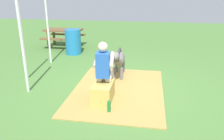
{
  "coord_description": "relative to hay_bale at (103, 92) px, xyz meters",
  "views": [
    {
      "loc": [
        -5.1,
        -0.6,
        2.31
      ],
      "look_at": [
        -0.27,
        0.21,
        0.55
      ],
      "focal_mm": 36.41,
      "sensor_mm": 36.0,
      "label": 1
    }
  ],
  "objects": [
    {
      "name": "picnic_bench",
      "position": [
        4.47,
        2.58,
        0.37
      ],
      "size": [
        1.31,
        1.51,
        0.75
      ],
      "color": "brown",
      "rests_on": "ground"
    },
    {
      "name": "hay_bale",
      "position": [
        0.0,
        0.0,
        0.0
      ],
      "size": [
        0.68,
        0.41,
        0.42
      ],
      "primitive_type": "cube",
      "color": "tan",
      "rests_on": "ground"
    },
    {
      "name": "tent_pole_right",
      "position": [
        2.4,
        2.26,
        0.95
      ],
      "size": [
        0.06,
        0.06,
        2.32
      ],
      "primitive_type": "cylinder",
      "color": "silver",
      "rests_on": "ground"
    },
    {
      "name": "hay_patch",
      "position": [
        0.6,
        -0.25,
        -0.2
      ],
      "size": [
        2.96,
        2.12,
        0.02
      ],
      "primitive_type": "cube",
      "color": "#AD8C47",
      "rests_on": "ground"
    },
    {
      "name": "person_seated",
      "position": [
        0.16,
        0.01,
        0.5
      ],
      "size": [
        0.68,
        0.44,
        1.3
      ],
      "color": "beige",
      "rests_on": "ground"
    },
    {
      "name": "pony_standing",
      "position": [
        1.44,
        -0.14,
        0.31
      ],
      "size": [
        1.35,
        0.36,
        0.88
      ],
      "color": "slate",
      "rests_on": "ground"
    },
    {
      "name": "water_barrel",
      "position": [
        3.56,
        1.86,
        0.25
      ],
      "size": [
        0.58,
        0.58,
        0.91
      ],
      "primitive_type": "cylinder",
      "color": "#1E72B2",
      "rests_on": "ground"
    },
    {
      "name": "tent_pole_left",
      "position": [
        0.19,
        1.86,
        0.95
      ],
      "size": [
        0.06,
        0.06,
        2.32
      ],
      "primitive_type": "cylinder",
      "color": "silver",
      "rests_on": "ground"
    },
    {
      "name": "tent_pole_mid",
      "position": [
        0.96,
        2.31,
        0.95
      ],
      "size": [
        0.06,
        0.06,
        2.32
      ],
      "primitive_type": "cylinder",
      "color": "silver",
      "rests_on": "ground"
    },
    {
      "name": "soda_bottle",
      "position": [
        -0.46,
        -0.21,
        -0.07
      ],
      "size": [
        0.07,
        0.07,
        0.29
      ],
      "color": "#197233",
      "rests_on": "ground"
    },
    {
      "name": "ground_plane",
      "position": [
        0.77,
        -0.32,
        -0.21
      ],
      "size": [
        24.0,
        24.0,
        0.0
      ],
      "primitive_type": "plane",
      "color": "#4C7A38"
    }
  ]
}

